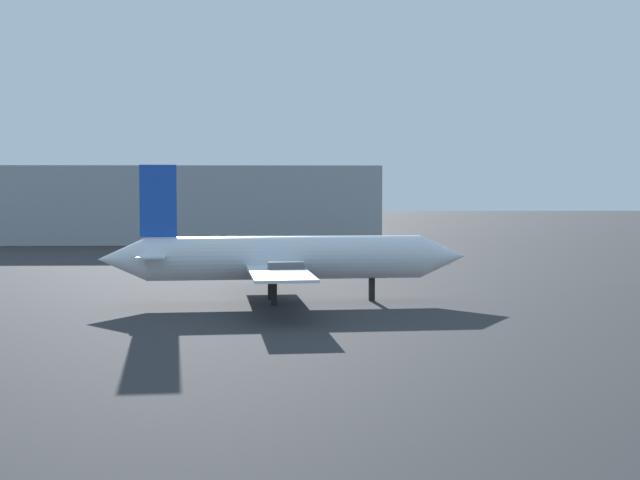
% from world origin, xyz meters
% --- Properties ---
extents(airplane_distant, '(27.50, 25.40, 10.16)m').
position_xyz_m(airplane_distant, '(2.92, 55.33, 3.30)').
color(airplane_distant, silver).
rests_on(airplane_distant, ground_plane).
extents(terminal_building, '(71.93, 27.47, 11.57)m').
position_xyz_m(terminal_building, '(-18.87, 134.05, 5.78)').
color(terminal_building, '#999EA3').
rests_on(terminal_building, ground_plane).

